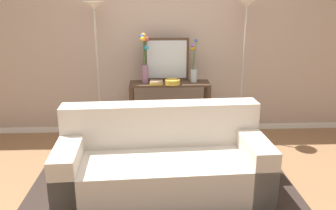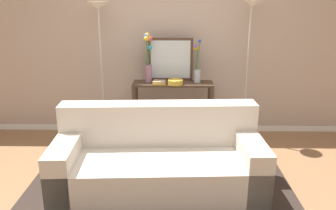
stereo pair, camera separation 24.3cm
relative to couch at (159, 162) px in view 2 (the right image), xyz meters
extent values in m
cube|color=#936B47|center=(0.08, -0.17, -0.32)|extent=(16.00, 16.00, 0.02)
cube|color=white|center=(0.08, 1.75, -0.27)|extent=(12.00, 0.15, 0.09)
cube|color=#B29E8E|center=(0.08, 1.75, 1.11)|extent=(12.00, 0.14, 2.67)
cube|color=#332823|center=(0.00, -0.16, -0.31)|extent=(2.83, 1.88, 0.01)
cube|color=beige|center=(0.00, -0.06, -0.10)|extent=(2.15, 1.00, 0.42)
cube|color=beige|center=(-0.01, 0.26, 0.34)|extent=(2.12, 0.36, 0.46)
cube|color=beige|center=(-0.93, -0.11, -0.01)|extent=(0.28, 0.90, 0.60)
cube|color=beige|center=(0.93, -0.02, -0.01)|extent=(0.28, 0.90, 0.60)
cube|color=#473323|center=(0.14, 1.35, 0.51)|extent=(1.10, 0.34, 0.03)
cube|color=#473323|center=(0.14, 1.35, -0.17)|extent=(1.01, 0.29, 0.01)
cube|color=#473323|center=(-0.39, 1.21, 0.09)|extent=(0.05, 0.05, 0.81)
cube|color=#473323|center=(0.67, 1.21, 0.09)|extent=(0.05, 0.05, 0.81)
cube|color=#473323|center=(-0.39, 1.49, 0.09)|extent=(0.05, 0.05, 0.81)
cube|color=#473323|center=(0.67, 1.49, 0.09)|extent=(0.05, 0.05, 0.81)
cylinder|color=#B7B2A8|center=(-0.83, 1.34, -0.30)|extent=(0.26, 0.26, 0.02)
cylinder|color=#B7B2A8|center=(-0.83, 1.34, 0.60)|extent=(0.02, 0.02, 1.79)
cone|color=silver|center=(-0.83, 1.34, 1.55)|extent=(0.28, 0.28, 0.10)
cylinder|color=#B7B2A8|center=(1.14, 1.34, -0.30)|extent=(0.26, 0.26, 0.02)
cylinder|color=#B7B2A8|center=(1.14, 1.34, 0.62)|extent=(0.02, 0.02, 1.82)
cone|color=silver|center=(1.14, 1.34, 1.58)|extent=(0.28, 0.28, 0.10)
cube|color=#473323|center=(0.10, 1.49, 0.82)|extent=(0.62, 0.02, 0.59)
cube|color=silver|center=(0.10, 1.48, 0.82)|extent=(0.55, 0.01, 0.52)
cylinder|color=gray|center=(-0.20, 1.37, 0.65)|extent=(0.09, 0.09, 0.24)
cylinder|color=#3D7538|center=(-0.20, 1.36, 0.95)|extent=(0.04, 0.03, 0.35)
sphere|color=gold|center=(-0.22, 1.34, 1.12)|extent=(0.07, 0.07, 0.07)
cylinder|color=#3D7538|center=(-0.19, 1.38, 0.94)|extent=(0.02, 0.02, 0.35)
sphere|color=#C65243|center=(-0.17, 1.39, 1.12)|extent=(0.08, 0.08, 0.08)
cylinder|color=#3D7538|center=(-0.20, 1.38, 0.97)|extent=(0.05, 0.02, 0.39)
sphere|color=gold|center=(-0.21, 1.40, 1.16)|extent=(0.07, 0.07, 0.07)
cylinder|color=#3D7538|center=(-0.19, 1.38, 0.88)|extent=(0.03, 0.03, 0.23)
sphere|color=#29A4D9|center=(-0.17, 1.39, 1.00)|extent=(0.06, 0.06, 0.06)
cylinder|color=#3D7538|center=(-0.21, 1.37, 0.96)|extent=(0.01, 0.03, 0.38)
sphere|color=blue|center=(-0.23, 1.37, 1.15)|extent=(0.05, 0.05, 0.05)
cylinder|color=silver|center=(0.48, 1.38, 0.61)|extent=(0.09, 0.09, 0.17)
cylinder|color=#3D7538|center=(0.46, 1.38, 0.86)|extent=(0.01, 0.03, 0.33)
sphere|color=#7142D7|center=(0.44, 1.37, 1.03)|extent=(0.04, 0.04, 0.04)
cylinder|color=#3D7538|center=(0.48, 1.39, 0.89)|extent=(0.04, 0.03, 0.39)
sphere|color=blue|center=(0.50, 1.40, 1.09)|extent=(0.05, 0.05, 0.05)
cylinder|color=#3D7538|center=(0.47, 1.39, 0.85)|extent=(0.03, 0.03, 0.30)
sphere|color=gold|center=(0.45, 1.40, 0.99)|extent=(0.07, 0.07, 0.07)
cylinder|color=gold|center=(0.18, 1.25, 0.55)|extent=(0.21, 0.21, 0.06)
torus|color=gold|center=(0.18, 1.25, 0.59)|extent=(0.20, 0.20, 0.01)
cube|color=gold|center=(-0.05, 1.27, 0.54)|extent=(0.18, 0.17, 0.02)
cube|color=tan|center=(-0.05, 1.28, 0.56)|extent=(0.18, 0.16, 0.02)
cube|color=#236033|center=(-0.28, 1.35, -0.26)|extent=(0.06, 0.16, 0.10)
cube|color=maroon|center=(-0.22, 1.35, -0.26)|extent=(0.06, 0.16, 0.10)
cube|color=silver|center=(-0.17, 1.35, -0.25)|extent=(0.04, 0.13, 0.12)
cube|color=#6B3360|center=(-0.13, 1.35, -0.25)|extent=(0.03, 0.13, 0.13)
cube|color=#1E7075|center=(-0.10, 1.35, -0.26)|extent=(0.03, 0.17, 0.12)
cube|color=gold|center=(-0.05, 1.35, -0.26)|extent=(0.05, 0.15, 0.11)
cube|color=#BC3328|center=(-0.01, 1.35, -0.26)|extent=(0.03, 0.14, 0.10)
camera|label=1|loc=(-0.09, -3.23, 1.65)|focal=36.64mm
camera|label=2|loc=(0.15, -3.23, 1.65)|focal=36.64mm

